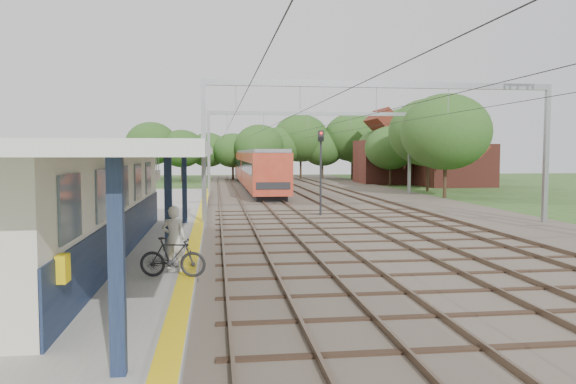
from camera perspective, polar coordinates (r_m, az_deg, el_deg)
ground at (r=12.66m, az=13.97°, el=-12.65°), size 160.00×160.00×0.00m
ballast_bed at (r=42.29m, az=4.21°, el=-0.81°), size 18.00×90.00×0.10m
platform at (r=25.69m, az=-14.11°, el=-3.77°), size 5.00×52.00×0.35m
yellow_stripe at (r=25.50m, az=-9.08°, el=-3.35°), size 0.45×52.00×0.01m
station_building at (r=18.87m, az=-20.87°, el=-0.99°), size 3.41×18.00×3.40m
canopy at (r=17.59m, az=-18.24°, el=3.94°), size 6.40×20.00×3.44m
rail_tracks at (r=41.85m, az=0.85°, el=-0.68°), size 11.80×88.00×0.15m
catenary_system at (r=37.45m, az=4.78°, el=6.93°), size 17.22×88.00×7.00m
tree_band at (r=68.92m, az=-0.45°, el=5.12°), size 31.72×30.88×8.82m
house_near at (r=62.69m, az=16.63°, el=3.29°), size 7.00×6.12×7.89m
house_far at (r=66.51m, az=10.57°, el=3.64°), size 8.00×6.12×8.66m
person at (r=15.71m, az=-11.54°, el=-4.67°), size 0.71×0.52×1.81m
bicycle at (r=15.07m, az=-11.63°, el=-6.50°), size 1.81×0.80×1.05m
train at (r=56.61m, az=-3.35°, el=2.49°), size 2.86×35.57×3.76m
signal_post at (r=31.30m, az=3.35°, el=3.20°), size 0.37×0.31×4.83m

